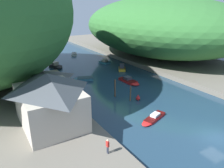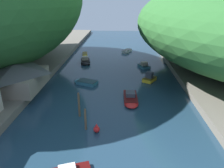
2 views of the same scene
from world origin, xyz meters
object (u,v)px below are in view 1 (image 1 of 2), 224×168
at_px(boathouse_shed, 44,82).
at_px(boat_red_skiff, 122,68).
at_px(boat_yellow_tender, 43,61).
at_px(boat_near_quay, 56,66).
at_px(person_on_quay, 108,145).
at_px(boat_cabin_cruiser, 74,54).
at_px(boat_small_dinghy, 153,118).
at_px(boat_open_rowboat, 104,62).
at_px(boat_moored_right, 130,81).
at_px(waterfront_building, 49,99).
at_px(channel_buoy_near, 138,98).
at_px(boat_white_cruiser, 83,79).

xyz_separation_m(boathouse_shed, boat_red_skiff, (21.27, 6.92, -2.47)).
bearing_deg(boat_yellow_tender, boat_near_quay, 90.67).
bearing_deg(person_on_quay, boat_yellow_tender, -7.17).
relative_size(boat_cabin_cruiser, person_on_quay, 2.77).
xyz_separation_m(boat_yellow_tender, boat_small_dinghy, (4.44, -41.92, 0.05)).
xyz_separation_m(boathouse_shed, boat_cabin_cruiser, (17.80, 29.65, -2.65)).
distance_m(boat_yellow_tender, boat_small_dinghy, 42.16).
xyz_separation_m(boat_open_rowboat, boat_moored_right, (-3.39, -16.99, -0.03)).
height_order(boat_cabin_cruiser, boat_moored_right, boat_moored_right).
height_order(waterfront_building, boat_cabin_cruiser, waterfront_building).
bearing_deg(boat_open_rowboat, boat_yellow_tender, 124.67).
relative_size(boathouse_shed, boat_moored_right, 1.63).
xyz_separation_m(boat_open_rowboat, person_on_quay, (-19.99, -35.77, 1.60)).
distance_m(boat_small_dinghy, boat_open_rowboat, 33.20).
bearing_deg(boat_moored_right, channel_buoy_near, 61.88).
distance_m(boat_yellow_tender, boat_cabin_cruiser, 12.09).
distance_m(channel_buoy_near, person_on_quay, 16.48).
relative_size(boat_yellow_tender, boat_small_dinghy, 0.77).
bearing_deg(boat_open_rowboat, boat_cabin_cruiser, 81.98).
bearing_deg(person_on_quay, boat_open_rowboat, -29.44).
bearing_deg(boat_cabin_cruiser, boat_moored_right, -64.07).
bearing_deg(boat_moored_right, waterfront_building, 24.94).
bearing_deg(boat_open_rowboat, boat_small_dinghy, -127.33).
distance_m(boat_red_skiff, boat_open_rowboat, 8.44).
xyz_separation_m(boathouse_shed, channel_buoy_near, (13.29, -9.77, -2.56)).
relative_size(boat_yellow_tender, channel_buoy_near, 3.76).
xyz_separation_m(boat_red_skiff, boat_open_rowboat, (-0.47, 8.42, -0.14)).
distance_m(boat_open_rowboat, boat_moored_right, 17.32).
bearing_deg(boat_near_quay, waterfront_building, 59.39).
bearing_deg(boat_open_rowboat, boat_red_skiff, -106.66).
xyz_separation_m(boat_open_rowboat, boat_near_quay, (-13.00, 2.23, 0.10)).
bearing_deg(boat_red_skiff, waterfront_building, -109.74).
distance_m(boat_cabin_cruiser, channel_buoy_near, 39.68).
relative_size(boat_open_rowboat, person_on_quay, 2.34).
height_order(waterfront_building, boat_near_quay, waterfront_building).
height_order(boat_moored_right, person_on_quay, person_on_quay).
xyz_separation_m(boat_cabin_cruiser, boat_small_dinghy, (-6.96, -45.98, -0.09)).
height_order(waterfront_building, boat_open_rowboat, waterfront_building).
bearing_deg(boat_yellow_tender, waterfront_building, 67.55).
height_order(boat_near_quay, channel_buoy_near, boat_near_quay).
bearing_deg(boat_moored_right, boathouse_shed, -6.64).
relative_size(boat_cabin_cruiser, channel_buoy_near, 4.28).
distance_m(boat_open_rowboat, channel_buoy_near, 26.21).
distance_m(boat_small_dinghy, channel_buoy_near, 7.00).
relative_size(boat_red_skiff, person_on_quay, 2.20).
bearing_deg(boat_near_quay, person_on_quay, 68.22).
bearing_deg(boat_moored_right, boat_small_dinghy, 64.66).
relative_size(boat_open_rowboat, channel_buoy_near, 3.62).
distance_m(boat_white_cruiser, boat_small_dinghy, 21.36).
distance_m(boathouse_shed, channel_buoy_near, 16.69).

